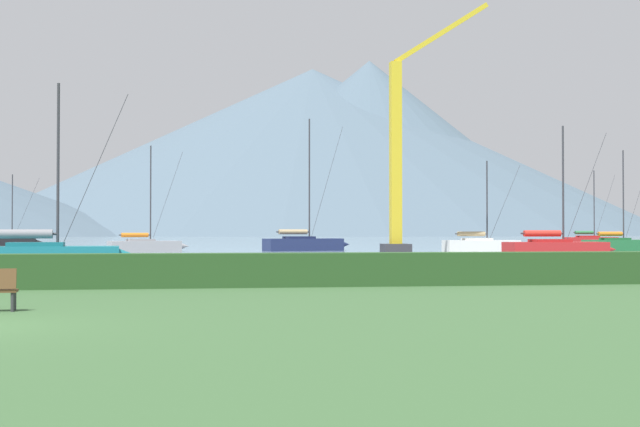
# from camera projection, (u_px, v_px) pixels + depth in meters

# --- Properties ---
(harbor_water) EXTENTS (320.00, 246.00, 0.00)m
(harbor_water) POSITION_uv_depth(u_px,v_px,m) (162.00, 241.00, 151.20)
(harbor_water) COLOR gray
(harbor_water) RESTS_ON ground_plane
(hedge_line) EXTENTS (80.00, 1.20, 1.07)m
(hedge_line) POSITION_uv_depth(u_px,v_px,m) (36.00, 271.00, 26.63)
(hedge_line) COLOR #284C23
(hedge_line) RESTS_ON ground_plane
(sailboat_slip_2) EXTENTS (7.49, 3.25, 8.90)m
(sailboat_slip_2) POSITION_uv_depth(u_px,v_px,m) (591.00, 240.00, 102.95)
(sailboat_slip_2) COLOR red
(sailboat_slip_2) RESTS_ON harbor_water
(sailboat_slip_5) EXTENTS (7.18, 2.22, 7.63)m
(sailboat_slip_5) POSITION_uv_depth(u_px,v_px,m) (482.00, 245.00, 72.78)
(sailboat_slip_5) COLOR white
(sailboat_slip_5) RESTS_ON harbor_water
(sailboat_slip_6) EXTENTS (7.23, 2.98, 8.84)m
(sailboat_slip_6) POSITION_uv_depth(u_px,v_px,m) (619.00, 244.00, 76.31)
(sailboat_slip_6) COLOR #236B38
(sailboat_slip_6) RESTS_ON harbor_water
(sailboat_slip_7) EXTENTS (6.91, 3.07, 7.82)m
(sailboat_slip_7) POSITION_uv_depth(u_px,v_px,m) (8.00, 242.00, 93.53)
(sailboat_slip_7) COLOR black
(sailboat_slip_7) RESTS_ON harbor_water
(sailboat_slip_9) EXTENTS (7.83, 2.80, 8.61)m
(sailboat_slip_9) POSITION_uv_depth(u_px,v_px,m) (47.00, 255.00, 40.13)
(sailboat_slip_9) COLOR #19707A
(sailboat_slip_9) RESTS_ON harbor_water
(sailboat_slip_10) EXTENTS (7.62, 2.42, 8.66)m
(sailboat_slip_10) POSITION_uv_depth(u_px,v_px,m) (557.00, 248.00, 56.96)
(sailboat_slip_10) COLOR red
(sailboat_slip_10) RESTS_ON harbor_water
(sailboat_slip_11) EXTENTS (8.07, 3.93, 11.65)m
(sailboat_slip_11) POSITION_uv_depth(u_px,v_px,m) (304.00, 243.00, 76.55)
(sailboat_slip_11) COLOR navy
(sailboat_slip_11) RESTS_ON harbor_water
(sailboat_slip_12) EXTENTS (6.82, 3.60, 8.84)m
(sailboat_slip_12) POSITION_uv_depth(u_px,v_px,m) (146.00, 245.00, 72.09)
(sailboat_slip_12) COLOR #9E9EA3
(sailboat_slip_12) RESTS_ON harbor_water
(dock_crane) EXTENTS (8.19, 2.00, 19.04)m
(dock_crane) POSITION_uv_depth(u_px,v_px,m) (400.00, 166.00, 64.72)
(dock_crane) COLOR #333338
(dock_crane) RESTS_ON ground_plane
(distant_hill_central_peak) EXTENTS (314.85, 314.85, 76.74)m
(distant_hill_central_peak) POSITION_uv_depth(u_px,v_px,m) (312.00, 152.00, 403.50)
(distant_hill_central_peak) COLOR #4C6070
(distant_hill_central_peak) RESTS_ON ground_plane
(distant_hill_east_ridge) EXTENTS (187.82, 187.82, 77.46)m
(distant_hill_east_ridge) POSITION_uv_depth(u_px,v_px,m) (369.00, 147.00, 387.25)
(distant_hill_east_ridge) COLOR #4C6070
(distant_hill_east_ridge) RESTS_ON ground_plane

